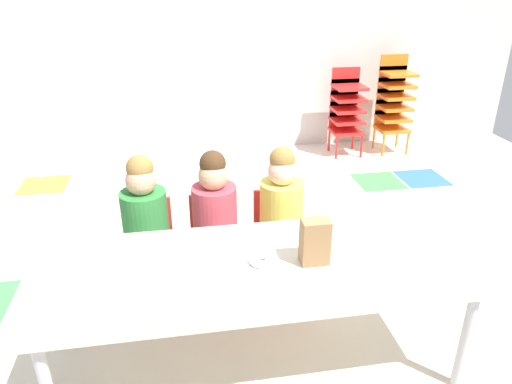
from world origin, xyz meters
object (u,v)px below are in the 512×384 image
Objects in this scene: paper_plate_center_table at (146,297)px; donut_powdered_on_plate at (261,260)px; seated_child_near_camera at (145,216)px; seated_child_far_right at (281,206)px; paper_bag_brown at (315,242)px; kid_chair_red_stack at (347,107)px; craft_table at (258,271)px; kid_chair_orange_stack at (394,99)px; paper_plate_near_edge at (261,264)px; seated_child_middle_seat at (215,211)px.

donut_powdered_on_plate is at bearing 17.37° from paper_plate_center_table.
donut_powdered_on_plate is (0.52, 0.16, 0.02)m from paper_plate_center_table.
seated_child_near_camera is 1.00× the size of seated_child_far_right.
seated_child_far_right is 4.17× the size of paper_bag_brown.
seated_child_near_camera is at bearing 131.37° from donut_powdered_on_plate.
paper_bag_brown is (-1.21, -2.93, 0.17)m from kid_chair_red_stack.
craft_table is 0.67m from seated_child_far_right.
seated_child_far_right reaches higher than kid_chair_red_stack.
seated_child_near_camera reaches higher than kid_chair_red_stack.
kid_chair_orange_stack is 3.96m from paper_plate_center_table.
kid_chair_orange_stack is (1.75, 2.27, 0.02)m from seated_child_far_right.
kid_chair_red_stack is at bearing -179.98° from kid_chair_orange_stack.
paper_bag_brown is 0.27m from paper_plate_near_edge.
paper_bag_brown is (0.81, -0.65, 0.14)m from seated_child_near_camera.
kid_chair_orange_stack is 5.78× the size of paper_plate_center_table.
donut_powdered_on_plate reaches higher than paper_plate_near_edge.
paper_plate_near_edge is at bearing -110.44° from seated_child_far_right.
seated_child_far_right is 2.87m from kid_chair_orange_stack.
kid_chair_red_stack reaches higher than paper_bag_brown.
paper_plate_near_edge is (0.56, -0.63, 0.03)m from seated_child_near_camera.
kid_chair_orange_stack reaches higher than kid_chair_red_stack.
paper_bag_brown is (0.01, -0.65, 0.14)m from seated_child_far_right.
kid_chair_orange_stack is at bearing 55.72° from paper_plate_near_edge.
paper_plate_near_edge is 0.54m from paper_plate_center_table.
seated_child_near_camera is 1.00× the size of seated_child_middle_seat.
kid_chair_red_stack is (1.47, 2.89, -0.02)m from craft_table.
craft_table is at bearing -76.50° from seated_child_middle_seat.
seated_child_middle_seat reaches higher than paper_plate_near_edge.
craft_table is 9.02× the size of paper_bag_brown.
kid_chair_red_stack is (1.62, 2.27, -0.04)m from seated_child_middle_seat.
kid_chair_orange_stack is (2.54, 2.27, 0.02)m from seated_child_near_camera.
paper_plate_center_table is (-0.52, -0.16, 0.00)m from paper_plate_near_edge.
paper_plate_center_table is at bearing -122.72° from kid_chair_red_stack.
seated_child_near_camera is at bearing 92.88° from paper_plate_center_table.
paper_bag_brown is 1.91× the size of donut_powdered_on_plate.
kid_chair_orange_stack is at bearing 55.72° from donut_powdered_on_plate.
paper_plate_near_edge reaches higher than craft_table.
seated_child_near_camera is 0.88× the size of kid_chair_orange_stack.
paper_plate_near_edge is at bearing 17.37° from paper_plate_center_table.
kid_chair_red_stack is 3.65m from paper_plate_center_table.
seated_child_middle_seat is at bearing 122.07° from paper_bag_brown.
seated_child_middle_seat reaches higher than craft_table.
seated_child_near_camera and seated_child_far_right have the same top height.
kid_chair_orange_stack is at bearing 52.49° from seated_child_far_right.
seated_child_near_camera is at bearing -138.16° from kid_chair_orange_stack.
kid_chair_orange_stack is at bearing 41.84° from seated_child_near_camera.
craft_table is 2.16× the size of seated_child_far_right.
kid_chair_orange_stack is (2.14, 2.27, 0.02)m from seated_child_middle_seat.
donut_powdered_on_plate is at bearing -75.75° from seated_child_middle_seat.
craft_table is 0.83m from seated_child_near_camera.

